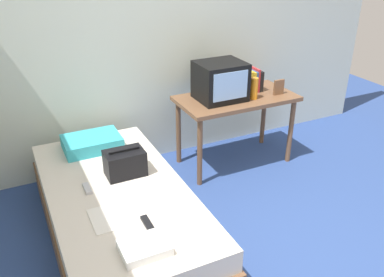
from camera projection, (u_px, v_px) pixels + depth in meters
The scene contains 14 objects.
ground_plane at pixel (266, 273), 2.89m from camera, with size 8.00×8.00×0.00m, color #2D4784.
wall_back at pixel (156, 33), 3.92m from camera, with size 5.20×0.10×2.60m, color silver.
bed at pixel (119, 215), 3.11m from camera, with size 1.00×2.00×0.47m.
desk at pixel (236, 105), 4.03m from camera, with size 1.16×0.60×0.72m.
tv at pixel (220, 81), 3.85m from camera, with size 0.44×0.39×0.36m.
water_bottle at pixel (254, 88), 3.89m from camera, with size 0.07×0.07×0.21m, color orange.
book_row at pixel (253, 80), 4.10m from camera, with size 0.15×0.17×0.23m.
picture_frame at pixel (279, 87), 4.01m from camera, with size 0.11×0.02×0.15m, color brown.
pillow at pixel (92, 143), 3.54m from camera, with size 0.48×0.34×0.11m, color #33A8B7.
handbag at pixel (125, 163), 3.14m from camera, with size 0.30×0.20×0.23m.
magazine at pixel (107, 218), 2.68m from camera, with size 0.21×0.29×0.01m, color white.
remote_dark at pixel (147, 223), 2.62m from camera, with size 0.04×0.16×0.02m, color black.
remote_silver at pixel (87, 189), 2.98m from camera, with size 0.04×0.14×0.02m, color #B7B7BC.
folded_towel at pixel (144, 248), 2.39m from camera, with size 0.28×0.22×0.06m, color white.
Camera 1 is at (-1.41, -1.72, 2.14)m, focal length 38.25 mm.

